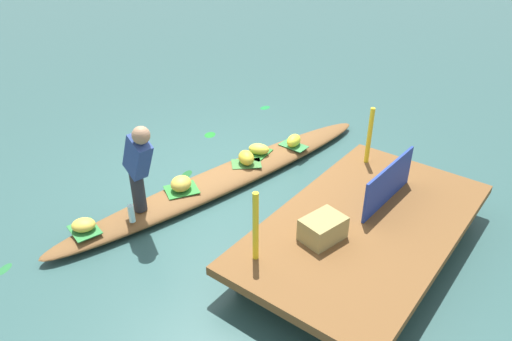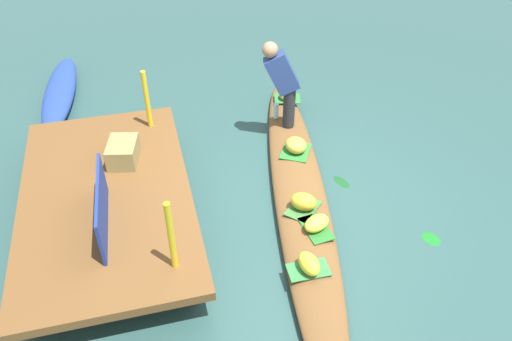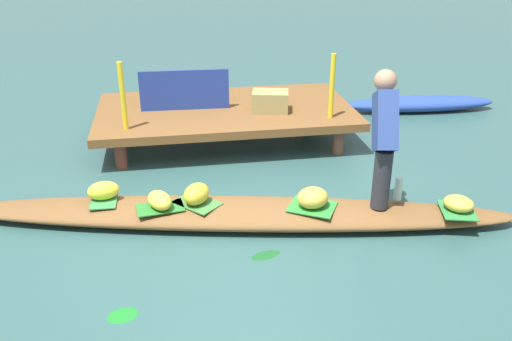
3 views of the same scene
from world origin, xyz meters
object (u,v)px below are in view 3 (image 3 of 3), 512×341
(vendor_boat, at_px, (234,213))
(banana_bunch_0, at_px, (313,198))
(banana_bunch_4, at_px, (103,191))
(banana_bunch_1, at_px, (459,203))
(banana_bunch_3, at_px, (197,194))
(water_bottle, at_px, (398,189))
(produce_crate, at_px, (270,101))
(market_banner, at_px, (184,90))
(vendor_person, at_px, (384,132))
(banana_bunch_2, at_px, (160,200))
(moored_boat, at_px, (419,104))

(vendor_boat, bearing_deg, banana_bunch_0, -2.38)
(vendor_boat, height_order, banana_bunch_4, banana_bunch_4)
(banana_bunch_1, bearing_deg, banana_bunch_3, 167.04)
(water_bottle, height_order, produce_crate, produce_crate)
(vendor_boat, height_order, produce_crate, produce_crate)
(market_banner, relative_size, produce_crate, 2.50)
(vendor_boat, distance_m, banana_bunch_0, 0.75)
(vendor_person, bearing_deg, banana_bunch_1, -24.62)
(market_banner, height_order, produce_crate, market_banner)
(vendor_boat, bearing_deg, vendor_person, 4.52)
(vendor_boat, bearing_deg, banana_bunch_2, -172.39)
(moored_boat, bearing_deg, banana_bunch_1, -105.27)
(water_bottle, bearing_deg, produce_crate, 111.53)
(moored_boat, xyz_separation_m, water_bottle, (-1.61, -2.96, 0.18))
(banana_bunch_2, xyz_separation_m, market_banner, (0.35, 2.11, 0.41))
(banana_bunch_1, xyz_separation_m, banana_bunch_2, (-2.65, 0.50, 0.01))
(banana_bunch_4, bearing_deg, water_bottle, -9.53)
(moored_boat, bearing_deg, water_bottle, -114.22)
(moored_boat, distance_m, produce_crate, 2.62)
(vendor_person, bearing_deg, water_bottle, 2.08)
(banana_bunch_4, distance_m, water_bottle, 2.76)
(banana_bunch_1, bearing_deg, vendor_boat, 167.04)
(banana_bunch_2, relative_size, produce_crate, 0.69)
(banana_bunch_1, bearing_deg, market_banner, 131.37)
(market_banner, bearing_deg, banana_bunch_1, -46.47)
(banana_bunch_4, xyz_separation_m, vendor_person, (2.52, -0.46, 0.60))
(banana_bunch_1, xyz_separation_m, market_banner, (-2.30, 2.61, 0.41))
(banana_bunch_3, bearing_deg, produce_crate, 60.41)
(market_banner, bearing_deg, produce_crate, -10.66)
(banana_bunch_4, bearing_deg, market_banner, 64.96)
(vendor_person, bearing_deg, market_banner, 125.50)
(banana_bunch_4, distance_m, market_banner, 2.08)
(banana_bunch_1, height_order, produce_crate, produce_crate)
(banana_bunch_4, relative_size, vendor_person, 0.24)
(banana_bunch_4, bearing_deg, vendor_boat, -14.47)
(banana_bunch_2, xyz_separation_m, produce_crate, (1.38, 1.88, 0.28))
(banana_bunch_3, distance_m, market_banner, 2.12)
(banana_bunch_3, distance_m, vendor_person, 1.78)
(vendor_person, bearing_deg, banana_bunch_3, 171.98)
(vendor_boat, distance_m, water_bottle, 1.55)
(vendor_boat, height_order, banana_bunch_1, banana_bunch_1)
(banana_bunch_0, xyz_separation_m, banana_bunch_1, (1.28, -0.28, -0.02))
(vendor_boat, distance_m, banana_bunch_4, 1.24)
(banana_bunch_3, relative_size, market_banner, 0.27)
(moored_boat, xyz_separation_m, banana_bunch_1, (-1.16, -3.26, 0.15))
(banana_bunch_2, distance_m, produce_crate, 2.35)
(banana_bunch_2, height_order, water_bottle, water_bottle)
(vendor_boat, relative_size, water_bottle, 23.59)
(water_bottle, bearing_deg, banana_bunch_0, -178.59)
(water_bottle, relative_size, produce_crate, 0.50)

